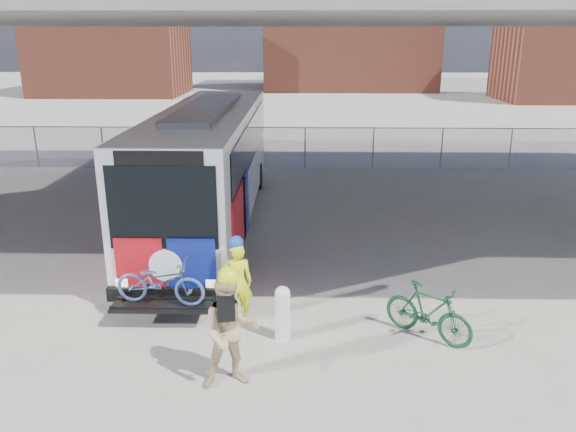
{
  "coord_description": "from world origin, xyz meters",
  "views": [
    {
      "loc": [
        0.78,
        -12.48,
        5.66
      ],
      "look_at": [
        0.51,
        0.09,
        1.6
      ],
      "focal_mm": 35.0,
      "sensor_mm": 36.0,
      "label": 1
    }
  ],
  "objects_px": {
    "cyclist_hivis": "(237,280)",
    "cyclist_tan": "(230,331)",
    "bus": "(209,157)",
    "bike_parked": "(428,312)",
    "bollard": "(283,311)"
  },
  "relations": [
    {
      "from": "cyclist_hivis",
      "to": "cyclist_tan",
      "type": "xyz_separation_m",
      "value": [
        0.13,
        -2.27,
        0.12
      ]
    },
    {
      "from": "bus",
      "to": "cyclist_tan",
      "type": "relative_size",
      "value": 6.01
    },
    {
      "from": "cyclist_hivis",
      "to": "bike_parked",
      "type": "bearing_deg",
      "value": 160.48
    },
    {
      "from": "bike_parked",
      "to": "bollard",
      "type": "bearing_deg",
      "value": 131.62
    },
    {
      "from": "cyclist_hivis",
      "to": "bike_parked",
      "type": "distance_m",
      "value": 3.84
    },
    {
      "from": "bollard",
      "to": "bike_parked",
      "type": "distance_m",
      "value": 2.82
    },
    {
      "from": "bollard",
      "to": "cyclist_hivis",
      "type": "distance_m",
      "value": 1.25
    },
    {
      "from": "bike_parked",
      "to": "cyclist_hivis",
      "type": "bearing_deg",
      "value": 119.62
    },
    {
      "from": "bollard",
      "to": "cyclist_hivis",
      "type": "bearing_deg",
      "value": 141.28
    },
    {
      "from": "cyclist_hivis",
      "to": "cyclist_tan",
      "type": "bearing_deg",
      "value": 83.6
    },
    {
      "from": "bike_parked",
      "to": "cyclist_tan",
      "type": "bearing_deg",
      "value": 153.43
    },
    {
      "from": "cyclist_tan",
      "to": "bike_parked",
      "type": "relative_size",
      "value": 1.17
    },
    {
      "from": "bollard",
      "to": "cyclist_tan",
      "type": "bearing_deg",
      "value": -118.28
    },
    {
      "from": "bollard",
      "to": "bus",
      "type": "bearing_deg",
      "value": 109.21
    },
    {
      "from": "cyclist_hivis",
      "to": "cyclist_tan",
      "type": "height_order",
      "value": "cyclist_tan"
    }
  ]
}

